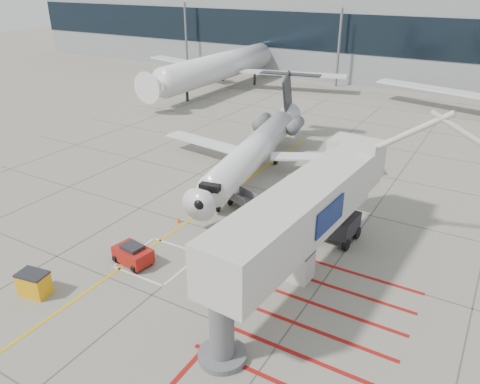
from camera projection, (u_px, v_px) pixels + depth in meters
The scene contains 10 objects.
ground_plane at pixel (193, 262), 29.90m from camera, with size 260.00×260.00×0.00m, color gray.
regional_jet at pixel (247, 142), 40.11m from camera, with size 21.65×27.30×7.15m, color silver, non-canonical shape.
jet_bridge at pixel (295, 225), 25.88m from camera, with size 9.62×20.31×8.12m, color silver, non-canonical shape.
pushback_tug at pixel (133, 254), 29.43m from camera, with size 2.41×1.51×1.41m, color #AC1710, non-canonical shape.
spill_bin at pixel (34, 284), 26.59m from camera, with size 1.65×1.10×1.43m, color #EFA20D, non-canonical shape.
baggage_cart at pixel (242, 199), 36.60m from camera, with size 2.15×1.36×1.36m, color #515256, non-canonical shape.
ground_power_unit at pixel (292, 263), 28.12m from camera, with size 2.37×1.38×1.87m, color silver, non-canonical shape.
cone_nose at pixel (178, 220), 34.54m from camera, with size 0.31×0.31×0.43m, color #F7610D.
cone_side at pixel (246, 221), 34.27m from camera, with size 0.34×0.34×0.48m, color orange.
bg_aircraft_b at pixel (232, 46), 74.69m from camera, with size 37.26×41.40×12.42m, color silver, non-canonical shape.
Camera 1 is at (15.39, -20.18, 16.70)m, focal length 35.00 mm.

